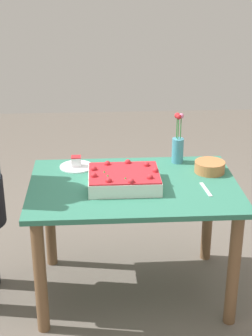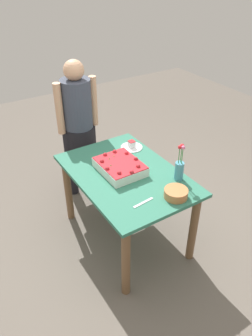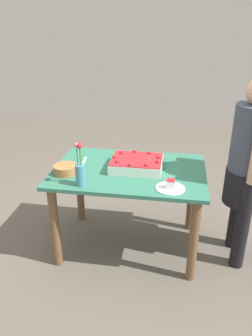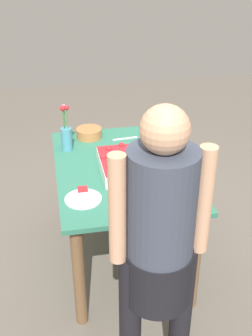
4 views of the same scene
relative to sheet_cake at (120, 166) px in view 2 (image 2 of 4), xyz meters
The scene contains 8 objects.
ground_plane 0.79m from the sheet_cake, 23.44° to the left, with size 8.00×8.00×0.00m, color #635B51.
dining_table 0.19m from the sheet_cake, 23.44° to the left, with size 1.22×0.83×0.74m.
sheet_cake is the anchor object (origin of this frame).
serving_plate_with_slice 0.42m from the sheet_cake, 132.80° to the left, with size 0.21×0.21×0.07m.
cake_knife 0.47m from the sheet_cake, ahead, with size 0.19×0.02×0.00m, color silver.
flower_vase 0.51m from the sheet_cake, 43.69° to the left, with size 0.07×0.07×0.33m.
fruit_bowl 0.56m from the sheet_cake, 18.10° to the left, with size 0.19×0.19×0.07m, color #BA7340.
person_standing 0.85m from the sheet_cake, behind, with size 0.31×0.45×1.49m.
Camera 2 is at (1.95, -1.24, 2.33)m, focal length 35.00 mm.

